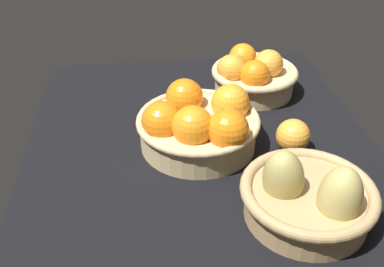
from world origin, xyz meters
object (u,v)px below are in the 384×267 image
Objects in this scene: basket_near_left_pears at (308,197)px; basket_center at (199,124)px; basket_near_right at (253,75)px; loose_orange_front_gap at (293,136)px.

basket_near_left_pears is 27.26cm from basket_center.
basket_center reaches higher than basket_near_right.
loose_orange_front_gap is at bearing -174.75° from basket_near_right.
basket_near_left_pears is (-44.33, 1.31, -0.26)cm from basket_near_right.
basket_center is 19.05cm from loose_orange_front_gap.
basket_center is at bearing 78.28° from loose_orange_front_gap.
basket_near_left_pears is at bearing 178.30° from basket_near_right.
basket_center is at bearing 33.23° from basket_near_left_pears.
basket_center is (-21.54, 16.25, 0.44)cm from basket_near_right.
basket_near_right is 25.53cm from loose_orange_front_gap.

